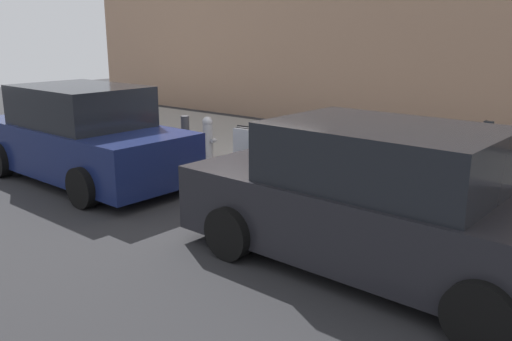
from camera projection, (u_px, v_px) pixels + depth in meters
ground_plane at (230, 182)px, 9.56m from camera, size 40.00×40.00×0.00m
sidewalk_curb at (309, 155)px, 11.40m from camera, size 18.00×5.00×0.14m
suitcase_silver_0 at (416, 185)px, 7.97m from camera, size 0.42×0.27×0.85m
suitcase_olive_1 at (390, 177)px, 8.31m from camera, size 0.40×0.29×0.87m
suitcase_maroon_2 at (360, 171)px, 8.51m from camera, size 0.42×0.21×0.71m
suitcase_navy_3 at (339, 166)px, 8.88m from camera, size 0.36×0.20×0.91m
suitcase_red_4 at (316, 158)px, 9.19m from camera, size 0.49×0.22×1.03m
suitcase_black_5 at (288, 157)px, 9.49m from camera, size 0.49×0.22×0.70m
suitcase_teal_6 at (263, 156)px, 9.80m from camera, size 0.45×0.25×0.58m
suitcase_silver_7 at (245, 147)px, 10.11m from camera, size 0.41×0.24×0.77m
fire_hydrant at (208, 137)px, 10.68m from camera, size 0.39×0.21×0.84m
bollard_post at (185, 136)px, 10.88m from camera, size 0.17×0.17×0.82m
parking_meter at (486, 152)px, 7.52m from camera, size 0.12×0.09×1.27m
parked_car_charcoal_0 at (380, 203)px, 5.93m from camera, size 4.70×2.13×1.65m
parked_car_navy_1 at (82, 137)px, 9.53m from camera, size 4.50×2.06×1.70m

